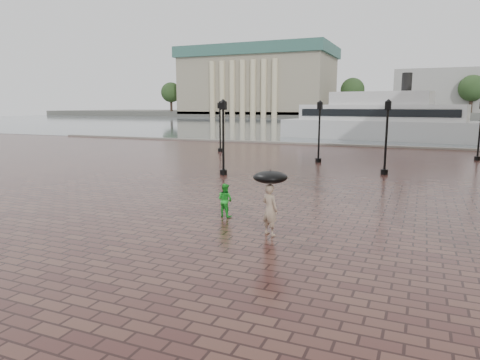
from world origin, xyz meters
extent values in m
plane|color=#381C19|center=(0.00, 0.00, 0.00)|extent=(300.00, 300.00, 0.00)
plane|color=#4D555D|center=(0.00, 92.00, 0.00)|extent=(240.00, 240.00, 0.00)
cube|color=slate|center=(0.00, 32.00, 0.00)|extent=(80.00, 0.60, 0.30)
cube|color=#4C4C47|center=(0.00, 160.00, 1.00)|extent=(300.00, 60.00, 2.00)
cube|color=gray|center=(-55.00, 145.00, 12.00)|extent=(55.00, 30.00, 22.00)
cube|color=#356056|center=(-55.00, 145.00, 24.00)|extent=(57.00, 32.00, 4.00)
cube|color=#9E9B95|center=(10.00, 150.00, 9.00)|extent=(30.00, 22.00, 14.00)
cylinder|color=#2D2119|center=(-90.00, 138.00, 4.00)|extent=(1.00, 1.00, 8.00)
sphere|color=#1D3719|center=(-90.00, 138.00, 9.50)|extent=(8.00, 8.00, 8.00)
cylinder|color=#2D2119|center=(-54.00, 138.00, 4.00)|extent=(1.00, 1.00, 8.00)
sphere|color=#1D3719|center=(-54.00, 138.00, 9.50)|extent=(8.00, 8.00, 8.00)
cylinder|color=#2D2119|center=(-18.00, 138.00, 4.00)|extent=(1.00, 1.00, 8.00)
sphere|color=#1D3719|center=(-18.00, 138.00, 9.50)|extent=(8.00, 8.00, 8.00)
cylinder|color=#2D2119|center=(18.00, 138.00, 4.00)|extent=(1.00, 1.00, 8.00)
sphere|color=#1D3719|center=(18.00, 138.00, 9.50)|extent=(8.00, 8.00, 8.00)
cylinder|color=black|center=(-6.00, 10.00, 0.15)|extent=(0.44, 0.44, 0.30)
cylinder|color=black|center=(-6.00, 10.00, 2.00)|extent=(0.14, 0.14, 4.00)
cube|color=black|center=(-6.00, 10.00, 4.15)|extent=(0.35, 0.35, 0.50)
sphere|color=beige|center=(-6.00, 10.00, 4.15)|extent=(0.28, 0.28, 0.28)
cylinder|color=black|center=(3.00, 14.00, 0.15)|extent=(0.44, 0.44, 0.30)
cylinder|color=black|center=(3.00, 14.00, 2.00)|extent=(0.14, 0.14, 4.00)
cube|color=black|center=(3.00, 14.00, 4.15)|extent=(0.35, 0.35, 0.50)
sphere|color=beige|center=(3.00, 14.00, 4.15)|extent=(0.28, 0.28, 0.28)
cylinder|color=black|center=(-12.00, 22.00, 0.15)|extent=(0.44, 0.44, 0.30)
cylinder|color=black|center=(-12.00, 22.00, 2.00)|extent=(0.14, 0.14, 4.00)
cube|color=black|center=(-12.00, 22.00, 4.15)|extent=(0.35, 0.35, 0.50)
sphere|color=beige|center=(-12.00, 22.00, 4.15)|extent=(0.28, 0.28, 0.28)
cylinder|color=black|center=(9.00, 24.00, 0.15)|extent=(0.44, 0.44, 0.30)
cylinder|color=black|center=(9.00, 24.00, 2.00)|extent=(0.14, 0.14, 4.00)
cylinder|color=black|center=(-2.00, 18.00, 0.15)|extent=(0.44, 0.44, 0.30)
cylinder|color=black|center=(-2.00, 18.00, 2.00)|extent=(0.14, 0.14, 4.00)
cube|color=black|center=(-2.00, 18.00, 4.15)|extent=(0.35, 0.35, 0.50)
sphere|color=beige|center=(-2.00, 18.00, 4.15)|extent=(0.28, 0.28, 0.28)
imported|color=tan|center=(0.65, -0.56, 0.84)|extent=(0.72, 0.62, 1.68)
imported|color=green|center=(-1.68, 1.00, 0.63)|extent=(0.71, 0.61, 1.27)
cube|color=#BDBDBD|center=(-0.03, 42.59, 1.17)|extent=(24.94, 9.47, 2.34)
cube|color=silver|center=(-0.03, 42.59, 3.31)|extent=(20.01, 7.96, 1.95)
cube|color=silver|center=(-0.03, 42.59, 5.06)|extent=(12.23, 6.20, 1.56)
cylinder|color=black|center=(2.86, 42.15, 6.81)|extent=(1.17, 1.17, 2.34)
cube|color=black|center=(-0.42, 40.04, 3.31)|extent=(18.29, 2.91, 0.88)
cube|color=black|center=(0.36, 45.14, 3.31)|extent=(18.29, 2.91, 0.88)
cylinder|color=black|center=(0.65, -0.56, 1.43)|extent=(0.02, 0.02, 0.95)
ellipsoid|color=black|center=(0.65, -0.56, 1.90)|extent=(1.10, 1.10, 0.39)
camera|label=1|loc=(5.02, -13.25, 4.14)|focal=32.00mm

